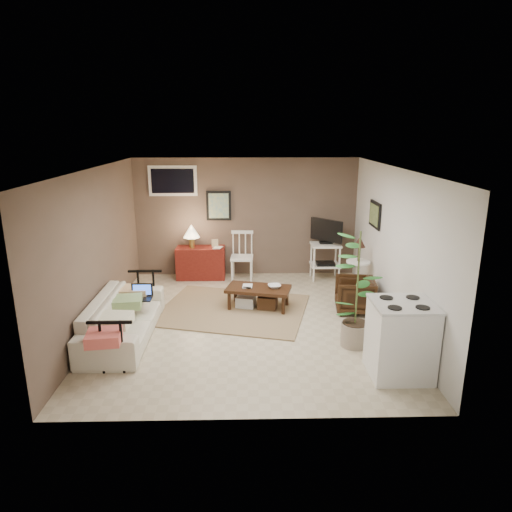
{
  "coord_description": "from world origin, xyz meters",
  "views": [
    {
      "loc": [
        -0.02,
        -6.66,
        2.96
      ],
      "look_at": [
        0.15,
        0.35,
        0.99
      ],
      "focal_mm": 32.0,
      "sensor_mm": 36.0,
      "label": 1
    }
  ],
  "objects_px": {
    "sofa": "(123,311)",
    "potted_plant": "(357,286)",
    "coffee_table": "(258,296)",
    "spindle_chair": "(242,258)",
    "side_table": "(358,260)",
    "armchair": "(355,293)",
    "red_console": "(200,260)",
    "tv_stand": "(326,248)",
    "stove": "(401,339)"
  },
  "relations": [
    {
      "from": "coffee_table",
      "to": "side_table",
      "type": "height_order",
      "value": "side_table"
    },
    {
      "from": "side_table",
      "to": "armchair",
      "type": "distance_m",
      "value": 0.79
    },
    {
      "from": "sofa",
      "to": "potted_plant",
      "type": "distance_m",
      "value": 3.36
    },
    {
      "from": "red_console",
      "to": "side_table",
      "type": "xyz_separation_m",
      "value": [
        2.93,
        -1.16,
        0.31
      ]
    },
    {
      "from": "sofa",
      "to": "red_console",
      "type": "xyz_separation_m",
      "value": [
        0.86,
        2.71,
        -0.02
      ]
    },
    {
      "from": "spindle_chair",
      "to": "stove",
      "type": "xyz_separation_m",
      "value": [
        1.96,
        -3.75,
        0.02
      ]
    },
    {
      "from": "coffee_table",
      "to": "sofa",
      "type": "height_order",
      "value": "sofa"
    },
    {
      "from": "tv_stand",
      "to": "side_table",
      "type": "xyz_separation_m",
      "value": [
        0.4,
        -1.04,
        0.05
      ]
    },
    {
      "from": "side_table",
      "to": "potted_plant",
      "type": "height_order",
      "value": "potted_plant"
    },
    {
      "from": "sofa",
      "to": "red_console",
      "type": "bearing_deg",
      "value": -17.62
    },
    {
      "from": "sofa",
      "to": "tv_stand",
      "type": "height_order",
      "value": "tv_stand"
    },
    {
      "from": "side_table",
      "to": "potted_plant",
      "type": "xyz_separation_m",
      "value": [
        -0.49,
        -1.9,
        0.19
      ]
    },
    {
      "from": "red_console",
      "to": "potted_plant",
      "type": "bearing_deg",
      "value": -51.39
    },
    {
      "from": "sofa",
      "to": "stove",
      "type": "height_order",
      "value": "stove"
    },
    {
      "from": "armchair",
      "to": "spindle_chair",
      "type": "bearing_deg",
      "value": -125.18
    },
    {
      "from": "sofa",
      "to": "coffee_table",
      "type": "bearing_deg",
      "value": -62.21
    },
    {
      "from": "spindle_chair",
      "to": "side_table",
      "type": "relative_size",
      "value": 0.86
    },
    {
      "from": "red_console",
      "to": "spindle_chair",
      "type": "relative_size",
      "value": 1.16
    },
    {
      "from": "side_table",
      "to": "tv_stand",
      "type": "bearing_deg",
      "value": 111.19
    },
    {
      "from": "side_table",
      "to": "stove",
      "type": "relative_size",
      "value": 1.17
    },
    {
      "from": "side_table",
      "to": "stove",
      "type": "bearing_deg",
      "value": -92.55
    },
    {
      "from": "tv_stand",
      "to": "armchair",
      "type": "bearing_deg",
      "value": -83.13
    },
    {
      "from": "sofa",
      "to": "spindle_chair",
      "type": "xyz_separation_m",
      "value": [
        1.71,
        2.61,
        0.05
      ]
    },
    {
      "from": "side_table",
      "to": "potted_plant",
      "type": "relative_size",
      "value": 0.67
    },
    {
      "from": "stove",
      "to": "potted_plant",
      "type": "bearing_deg",
      "value": 114.76
    },
    {
      "from": "coffee_table",
      "to": "spindle_chair",
      "type": "bearing_deg",
      "value": 100.09
    },
    {
      "from": "armchair",
      "to": "potted_plant",
      "type": "height_order",
      "value": "potted_plant"
    },
    {
      "from": "coffee_table",
      "to": "stove",
      "type": "distance_m",
      "value": 2.77
    },
    {
      "from": "tv_stand",
      "to": "potted_plant",
      "type": "bearing_deg",
      "value": -91.58
    },
    {
      "from": "spindle_chair",
      "to": "stove",
      "type": "bearing_deg",
      "value": -62.42
    },
    {
      "from": "coffee_table",
      "to": "side_table",
      "type": "xyz_separation_m",
      "value": [
        1.8,
        0.5,
        0.48
      ]
    },
    {
      "from": "red_console",
      "to": "spindle_chair",
      "type": "height_order",
      "value": "red_console"
    },
    {
      "from": "armchair",
      "to": "red_console",
      "type": "bearing_deg",
      "value": -116.44
    },
    {
      "from": "tv_stand",
      "to": "spindle_chair",
      "type": "bearing_deg",
      "value": 179.52
    },
    {
      "from": "sofa",
      "to": "potted_plant",
      "type": "bearing_deg",
      "value": -96.01
    },
    {
      "from": "tv_stand",
      "to": "armchair",
      "type": "height_order",
      "value": "tv_stand"
    },
    {
      "from": "side_table",
      "to": "stove",
      "type": "xyz_separation_m",
      "value": [
        -0.12,
        -2.69,
        -0.22
      ]
    },
    {
      "from": "red_console",
      "to": "armchair",
      "type": "xyz_separation_m",
      "value": [
        2.73,
        -1.82,
        -0.07
      ]
    },
    {
      "from": "sofa",
      "to": "spindle_chair",
      "type": "height_order",
      "value": "spindle_chair"
    },
    {
      "from": "sofa",
      "to": "tv_stand",
      "type": "distance_m",
      "value": 4.28
    },
    {
      "from": "potted_plant",
      "to": "coffee_table",
      "type": "bearing_deg",
      "value": 133.29
    },
    {
      "from": "tv_stand",
      "to": "stove",
      "type": "height_order",
      "value": "tv_stand"
    },
    {
      "from": "spindle_chair",
      "to": "potted_plant",
      "type": "relative_size",
      "value": 0.58
    },
    {
      "from": "armchair",
      "to": "stove",
      "type": "relative_size",
      "value": 0.66
    },
    {
      "from": "sofa",
      "to": "potted_plant",
      "type": "xyz_separation_m",
      "value": [
        3.31,
        -0.35,
        0.48
      ]
    },
    {
      "from": "potted_plant",
      "to": "stove",
      "type": "distance_m",
      "value": 0.97
    },
    {
      "from": "side_table",
      "to": "armchair",
      "type": "bearing_deg",
      "value": -106.71
    },
    {
      "from": "potted_plant",
      "to": "stove",
      "type": "height_order",
      "value": "potted_plant"
    },
    {
      "from": "coffee_table",
      "to": "stove",
      "type": "bearing_deg",
      "value": -52.48
    },
    {
      "from": "stove",
      "to": "side_table",
      "type": "bearing_deg",
      "value": 87.45
    }
  ]
}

